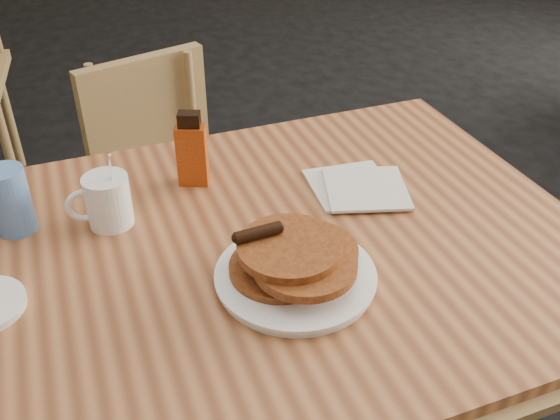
{
  "coord_description": "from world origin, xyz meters",
  "views": [
    {
      "loc": [
        -0.28,
        -0.77,
        1.43
      ],
      "look_at": [
        0.02,
        0.03,
        0.84
      ],
      "focal_mm": 40.0,
      "sensor_mm": 36.0,
      "label": 1
    }
  ],
  "objects_px": {
    "syrup_bottle": "(192,151)",
    "blue_tumbler": "(10,200)",
    "coffee_mug": "(107,200)",
    "main_table": "(231,268)",
    "chair_main_far": "(159,180)",
    "pancake_plate": "(295,267)"
  },
  "relations": [
    {
      "from": "chair_main_far",
      "to": "blue_tumbler",
      "type": "height_order",
      "value": "blue_tumbler"
    },
    {
      "from": "coffee_mug",
      "to": "blue_tumbler",
      "type": "bearing_deg",
      "value": -173.32
    },
    {
      "from": "main_table",
      "to": "pancake_plate",
      "type": "xyz_separation_m",
      "value": [
        0.08,
        -0.11,
        0.07
      ]
    },
    {
      "from": "coffee_mug",
      "to": "syrup_bottle",
      "type": "distance_m",
      "value": 0.2
    },
    {
      "from": "chair_main_far",
      "to": "syrup_bottle",
      "type": "bearing_deg",
      "value": -104.87
    },
    {
      "from": "syrup_bottle",
      "to": "blue_tumbler",
      "type": "height_order",
      "value": "syrup_bottle"
    },
    {
      "from": "coffee_mug",
      "to": "main_table",
      "type": "bearing_deg",
      "value": -19.89
    },
    {
      "from": "pancake_plate",
      "to": "syrup_bottle",
      "type": "distance_m",
      "value": 0.37
    },
    {
      "from": "chair_main_far",
      "to": "coffee_mug",
      "type": "height_order",
      "value": "coffee_mug"
    },
    {
      "from": "chair_main_far",
      "to": "main_table",
      "type": "bearing_deg",
      "value": -105.16
    },
    {
      "from": "chair_main_far",
      "to": "pancake_plate",
      "type": "distance_m",
      "value": 0.88
    },
    {
      "from": "main_table",
      "to": "blue_tumbler",
      "type": "xyz_separation_m",
      "value": [
        -0.35,
        0.2,
        0.1
      ]
    },
    {
      "from": "main_table",
      "to": "pancake_plate",
      "type": "relative_size",
      "value": 5.09
    },
    {
      "from": "pancake_plate",
      "to": "syrup_bottle",
      "type": "xyz_separation_m",
      "value": [
        -0.08,
        0.36,
        0.04
      ]
    },
    {
      "from": "blue_tumbler",
      "to": "syrup_bottle",
      "type": "bearing_deg",
      "value": 7.66
    },
    {
      "from": "main_table",
      "to": "chair_main_far",
      "type": "bearing_deg",
      "value": 91.17
    },
    {
      "from": "syrup_bottle",
      "to": "chair_main_far",
      "type": "bearing_deg",
      "value": 112.62
    },
    {
      "from": "pancake_plate",
      "to": "coffee_mug",
      "type": "bearing_deg",
      "value": 134.09
    },
    {
      "from": "main_table",
      "to": "coffee_mug",
      "type": "height_order",
      "value": "coffee_mug"
    },
    {
      "from": "coffee_mug",
      "to": "syrup_bottle",
      "type": "relative_size",
      "value": 0.99
    },
    {
      "from": "syrup_bottle",
      "to": "blue_tumbler",
      "type": "distance_m",
      "value": 0.35
    },
    {
      "from": "chair_main_far",
      "to": "blue_tumbler",
      "type": "relative_size",
      "value": 6.49
    }
  ]
}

